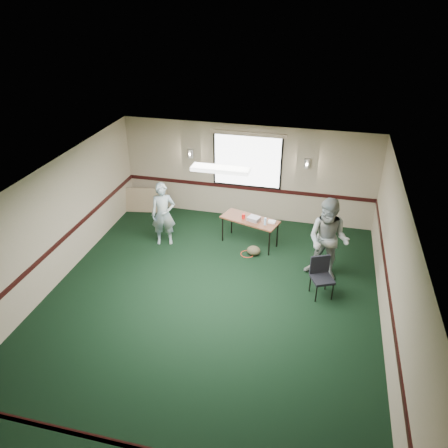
% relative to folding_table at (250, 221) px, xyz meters
% --- Properties ---
extents(ground, '(8.00, 8.00, 0.00)m').
position_rel_folding_table_xyz_m(ground, '(-0.38, -2.53, -0.68)').
color(ground, black).
rests_on(ground, ground).
extents(room_shell, '(8.00, 8.02, 8.00)m').
position_rel_folding_table_xyz_m(room_shell, '(-0.38, -0.40, 0.90)').
color(room_shell, tan).
rests_on(room_shell, ground).
extents(folding_table, '(1.56, 0.99, 0.73)m').
position_rel_folding_table_xyz_m(folding_table, '(0.00, 0.00, 0.00)').
color(folding_table, '#5F2A1B').
rests_on(folding_table, ground).
extents(projector, '(0.35, 0.32, 0.10)m').
position_rel_folding_table_xyz_m(projector, '(0.10, -0.05, 0.10)').
color(projector, '#95959D').
rests_on(projector, folding_table).
extents(game_console, '(0.18, 0.15, 0.04)m').
position_rel_folding_table_xyz_m(game_console, '(0.56, -0.06, 0.08)').
color(game_console, white).
rests_on(game_console, folding_table).
extents(red_cup, '(0.08, 0.08, 0.13)m').
position_rel_folding_table_xyz_m(red_cup, '(-0.17, -0.02, 0.12)').
color(red_cup, red).
rests_on(red_cup, folding_table).
extents(water_bottle, '(0.06, 0.06, 0.19)m').
position_rel_folding_table_xyz_m(water_bottle, '(0.41, -0.21, 0.15)').
color(water_bottle, '#94CAF3').
rests_on(water_bottle, folding_table).
extents(duffel_bag, '(0.37, 0.30, 0.24)m').
position_rel_folding_table_xyz_m(duffel_bag, '(0.20, -0.50, -0.55)').
color(duffel_bag, '#4D482C').
rests_on(duffel_bag, ground).
extents(cable_coil, '(0.41, 0.41, 0.02)m').
position_rel_folding_table_xyz_m(cable_coil, '(0.05, -0.51, -0.67)').
color(cable_coil, red).
rests_on(cable_coil, ground).
extents(folded_table, '(1.41, 0.43, 0.72)m').
position_rel_folding_table_xyz_m(folded_table, '(-3.38, 1.07, -0.32)').
color(folded_table, tan).
rests_on(folded_table, ground).
extents(conference_chair, '(0.58, 0.59, 0.89)m').
position_rel_folding_table_xyz_m(conference_chair, '(1.86, -1.65, -0.16)').
color(conference_chair, black).
rests_on(conference_chair, ground).
extents(person_left, '(0.70, 0.57, 1.67)m').
position_rel_folding_table_xyz_m(person_left, '(-2.14, -0.46, 0.16)').
color(person_left, '#426991').
rests_on(person_left, ground).
extents(person_right, '(1.12, 0.98, 1.96)m').
position_rel_folding_table_xyz_m(person_right, '(1.94, -1.00, 0.30)').
color(person_right, '#6787A0').
rests_on(person_right, ground).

